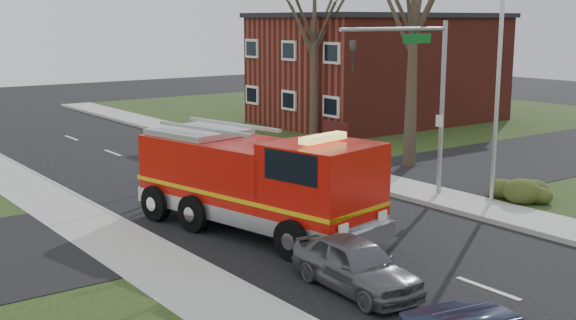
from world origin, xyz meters
TOP-DOWN VIEW (x-y plane):
  - ground at (0.00, 0.00)m, footprint 120.00×120.00m
  - sidewalk_right at (6.20, 0.00)m, footprint 2.40×80.00m
  - sidewalk_left at (-6.20, 0.00)m, footprint 2.40×80.00m
  - brick_building at (19.00, 18.00)m, footprint 15.40×10.40m
  - health_center_sign at (10.50, 12.50)m, footprint 0.12×2.00m
  - hedge_corner at (9.00, -1.00)m, footprint 2.80×2.00m
  - bare_tree_near at (9.50, 6.00)m, footprint 6.00×6.00m
  - bare_tree_far at (11.00, 15.00)m, footprint 5.25×5.25m
  - traffic_signal_mast at (5.21, 1.50)m, footprint 5.29×0.18m
  - streetlight_pole at (7.14, -0.50)m, footprint 1.48×0.16m
  - fire_engine at (-1.83, 1.85)m, footprint 4.70×9.09m
  - parked_car_maroon at (-2.80, -4.01)m, footprint 1.86×4.12m

SIDE VIEW (x-z plane):
  - ground at x=0.00m, z-range 0.00..0.00m
  - sidewalk_right at x=6.20m, z-range 0.00..0.15m
  - sidewalk_left at x=-6.20m, z-range 0.00..0.15m
  - hedge_corner at x=9.00m, z-range 0.13..1.03m
  - parked_car_maroon at x=-2.80m, z-range 0.00..1.37m
  - health_center_sign at x=10.50m, z-range 0.18..1.58m
  - fire_engine at x=-1.83m, z-range -0.17..3.33m
  - brick_building at x=19.00m, z-range 0.03..7.28m
  - streetlight_pole at x=7.14m, z-range 0.35..8.75m
  - traffic_signal_mast at x=5.21m, z-range 1.31..8.11m
  - bare_tree_far at x=11.00m, z-range 1.24..11.74m
  - bare_tree_near at x=9.50m, z-range 1.41..13.41m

